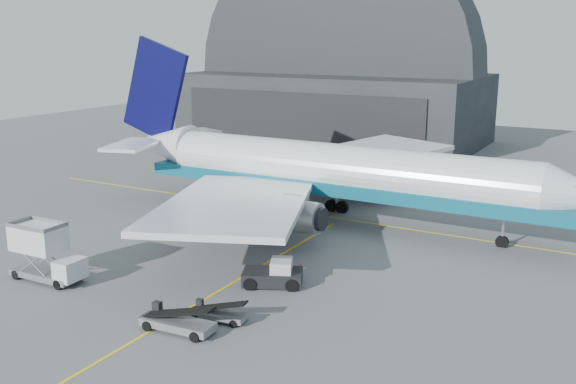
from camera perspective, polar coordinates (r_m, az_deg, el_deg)
The scene contains 9 objects.
ground at distance 50.50m, azimuth -4.77°, elevation -7.97°, with size 200.00×200.00×0.00m, color #565659.
taxi_lines at distance 60.75m, azimuth 1.93°, elevation -4.10°, with size 80.00×42.12×0.02m.
hangar at distance 114.79m, azimuth 4.28°, elevation 9.23°, with size 50.00×28.30×28.00m.
airliner at distance 65.51m, azimuth 3.12°, elevation 1.93°, with size 53.17×51.56×18.66m.
catering_truck at distance 53.45m, azimuth -20.81°, elevation -5.12°, with size 6.36×2.59×4.32m.
pushback_tug at distance 49.52m, azimuth -1.23°, elevation -7.40°, with size 5.15×4.17×2.09m.
belt_loader_a at distance 44.09m, azimuth -6.30°, elevation -10.68°, with size 4.25×2.00×1.59m.
belt_loader_b at distance 42.94m, azimuth -9.83°, elevation -11.31°, with size 5.40×2.19×2.03m.
traffic_cone at distance 53.13m, azimuth 1.15°, elevation -6.53°, with size 0.33×0.33×0.47m.
Camera 1 is at (26.50, -38.69, 18.74)m, focal length 40.00 mm.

